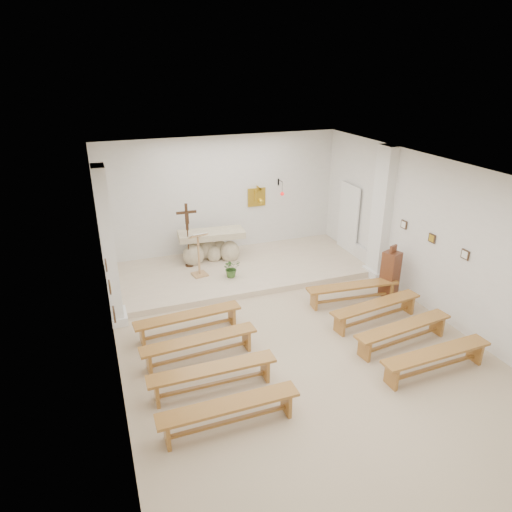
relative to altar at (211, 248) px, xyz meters
name	(u,v)px	position (x,y,z in m)	size (l,w,h in m)	color
ground	(292,338)	(0.58, -4.27, -0.51)	(7.00, 10.00, 0.00)	tan
wall_left	(109,291)	(-2.91, -4.27, 1.24)	(0.02, 10.00, 3.50)	silver
wall_right	(439,240)	(4.07, -4.27, 1.24)	(0.02, 10.00, 3.50)	silver
wall_back	(222,197)	(0.58, 0.72, 1.24)	(7.00, 0.02, 3.50)	silver
ceiling	(298,174)	(0.58, -4.27, 2.98)	(7.00, 10.00, 0.02)	silver
sanctuary_platform	(239,270)	(0.58, -0.77, -0.44)	(6.98, 3.00, 0.15)	beige
pilaster_left	(108,249)	(-2.79, -2.27, 1.24)	(0.26, 0.55, 3.50)	white
pilaster_right	(381,214)	(3.95, -2.27, 1.24)	(0.26, 0.55, 3.50)	white
gold_wall_relief	(257,197)	(1.63, 0.69, 1.14)	(0.55, 0.04, 0.55)	gold
sanctuary_lamp	(282,192)	(2.33, 0.43, 1.30)	(0.11, 0.36, 0.44)	black
station_frame_left_front	(114,314)	(-2.89, -5.07, 1.21)	(0.03, 0.20, 0.20)	#3D291A
station_frame_left_mid	(110,287)	(-2.89, -4.07, 1.21)	(0.03, 0.20, 0.20)	#3D291A
station_frame_left_rear	(106,265)	(-2.89, -3.07, 1.21)	(0.03, 0.20, 0.20)	#3D291A
station_frame_right_front	(465,254)	(4.05, -5.07, 1.21)	(0.03, 0.20, 0.20)	#3D291A
station_frame_right_mid	(432,238)	(4.05, -4.07, 1.21)	(0.03, 0.20, 0.20)	#3D291A
station_frame_right_rear	(404,224)	(4.05, -3.07, 1.21)	(0.03, 0.20, 0.20)	#3D291A
radiator_left	(112,297)	(-2.85, -1.57, -0.24)	(0.10, 0.85, 0.52)	silver
radiator_right	(363,257)	(4.01, -1.57, -0.24)	(0.10, 0.85, 0.52)	silver
altar	(211,248)	(0.00, 0.00, 0.00)	(1.89, 0.90, 0.94)	beige
lectern	(199,254)	(-0.56, -0.90, 0.25)	(0.49, 0.43, 1.23)	tan
crucifix_stand	(187,231)	(-0.68, -0.21, 0.67)	(0.54, 0.24, 1.79)	#3A2412
potted_plant	(232,268)	(0.21, -1.27, -0.12)	(0.44, 0.39, 0.49)	#365C25
donation_pedestal	(390,274)	(3.62, -3.34, 0.07)	(0.46, 0.46, 1.33)	#5D301A
bench_left_front	(188,319)	(-1.41, -3.36, -0.15)	(2.29, 0.52, 0.48)	#A56D2F
bench_right_front	(353,289)	(2.57, -3.36, -0.15)	(2.29, 0.56, 0.48)	#A56D2F
bench_left_second	(199,344)	(-1.41, -4.33, -0.15)	(2.29, 0.50, 0.48)	#A56D2F
bench_right_second	(376,308)	(2.57, -4.33, -0.15)	(2.30, 0.66, 0.48)	#A56D2F
bench_left_third	(213,373)	(-1.41, -5.29, -0.15)	(2.27, 0.38, 0.48)	#A56D2F
bench_right_third	(403,330)	(2.57, -5.29, -0.15)	(2.30, 0.63, 0.48)	#A56D2F
bench_left_fourth	(229,410)	(-1.41, -6.25, -0.15)	(2.27, 0.37, 0.48)	#A56D2F
bench_right_fourth	(436,357)	(2.57, -6.25, -0.15)	(2.28, 0.44, 0.48)	#A56D2F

